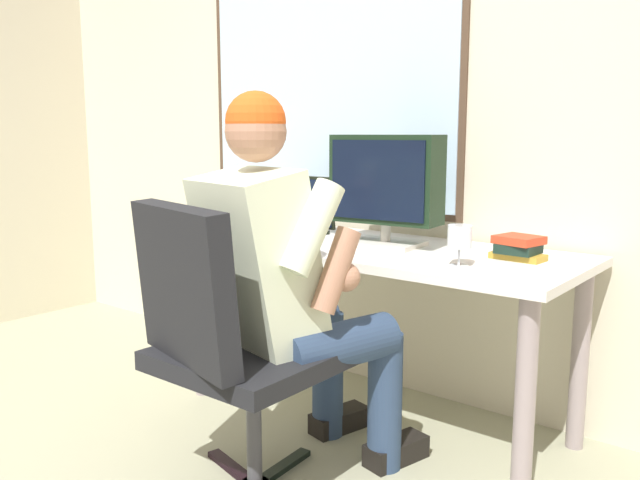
{
  "coord_description": "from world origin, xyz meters",
  "views": [
    {
      "loc": [
        1.35,
        -0.53,
        1.16
      ],
      "look_at": [
        -0.07,
        1.25,
        0.79
      ],
      "focal_mm": 36.75,
      "sensor_mm": 36.0,
      "label": 1
    }
  ],
  "objects_px": {
    "person_seated": "(289,282)",
    "laptop": "(292,218)",
    "office_chair": "(223,333)",
    "crt_monitor": "(386,182)",
    "wine_glass": "(460,239)",
    "book_stack": "(518,247)",
    "desk": "(373,271)"
  },
  "relations": [
    {
      "from": "crt_monitor",
      "to": "office_chair",
      "type": "bearing_deg",
      "value": -93.89
    },
    {
      "from": "wine_glass",
      "to": "book_stack",
      "type": "height_order",
      "value": "wine_glass"
    },
    {
      "from": "office_chair",
      "to": "wine_glass",
      "type": "relative_size",
      "value": 6.9
    },
    {
      "from": "office_chair",
      "to": "laptop",
      "type": "xyz_separation_m",
      "value": [
        -0.47,
        0.86,
        0.23
      ]
    },
    {
      "from": "office_chair",
      "to": "person_seated",
      "type": "distance_m",
      "value": 0.28
    },
    {
      "from": "person_seated",
      "to": "crt_monitor",
      "type": "relative_size",
      "value": 2.9
    },
    {
      "from": "crt_monitor",
      "to": "desk",
      "type": "bearing_deg",
      "value": -152.23
    },
    {
      "from": "crt_monitor",
      "to": "wine_glass",
      "type": "xyz_separation_m",
      "value": [
        0.41,
        -0.19,
        -0.16
      ]
    },
    {
      "from": "person_seated",
      "to": "office_chair",
      "type": "bearing_deg",
      "value": -102.18
    },
    {
      "from": "laptop",
      "to": "book_stack",
      "type": "relative_size",
      "value": 1.84
    },
    {
      "from": "laptop",
      "to": "wine_glass",
      "type": "bearing_deg",
      "value": -13.56
    },
    {
      "from": "person_seated",
      "to": "wine_glass",
      "type": "height_order",
      "value": "person_seated"
    },
    {
      "from": "desk",
      "to": "book_stack",
      "type": "distance_m",
      "value": 0.59
    },
    {
      "from": "crt_monitor",
      "to": "wine_glass",
      "type": "distance_m",
      "value": 0.48
    },
    {
      "from": "desk",
      "to": "person_seated",
      "type": "height_order",
      "value": "person_seated"
    },
    {
      "from": "person_seated",
      "to": "laptop",
      "type": "distance_m",
      "value": 0.81
    },
    {
      "from": "wine_glass",
      "to": "office_chair",
      "type": "bearing_deg",
      "value": -126.51
    },
    {
      "from": "office_chair",
      "to": "person_seated",
      "type": "xyz_separation_m",
      "value": [
        0.05,
        0.25,
        0.13
      ]
    },
    {
      "from": "desk",
      "to": "office_chair",
      "type": "distance_m",
      "value": 0.8
    },
    {
      "from": "person_seated",
      "to": "wine_glass",
      "type": "relative_size",
      "value": 9.3
    },
    {
      "from": "office_chair",
      "to": "laptop",
      "type": "relative_size",
      "value": 2.77
    },
    {
      "from": "person_seated",
      "to": "crt_monitor",
      "type": "height_order",
      "value": "person_seated"
    },
    {
      "from": "person_seated",
      "to": "book_stack",
      "type": "bearing_deg",
      "value": 49.88
    },
    {
      "from": "desk",
      "to": "crt_monitor",
      "type": "relative_size",
      "value": 3.64
    },
    {
      "from": "office_chair",
      "to": "book_stack",
      "type": "height_order",
      "value": "office_chair"
    },
    {
      "from": "person_seated",
      "to": "laptop",
      "type": "xyz_separation_m",
      "value": [
        -0.52,
        0.61,
        0.11
      ]
    },
    {
      "from": "laptop",
      "to": "person_seated",
      "type": "bearing_deg",
      "value": -49.66
    },
    {
      "from": "crt_monitor",
      "to": "wine_glass",
      "type": "bearing_deg",
      "value": -24.3
    },
    {
      "from": "laptop",
      "to": "crt_monitor",
      "type": "bearing_deg",
      "value": -4.25
    },
    {
      "from": "desk",
      "to": "book_stack",
      "type": "height_order",
      "value": "book_stack"
    },
    {
      "from": "desk",
      "to": "person_seated",
      "type": "distance_m",
      "value": 0.56
    },
    {
      "from": "person_seated",
      "to": "wine_glass",
      "type": "bearing_deg",
      "value": 42.88
    }
  ]
}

